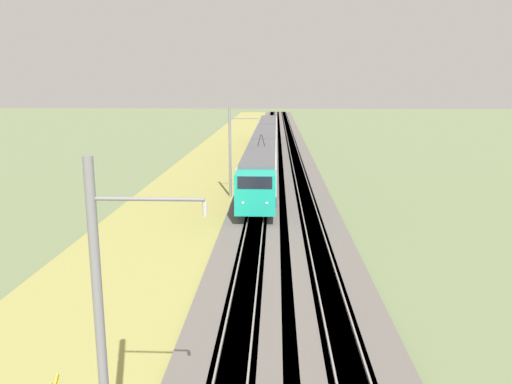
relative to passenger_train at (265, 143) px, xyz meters
The scene contains 8 objects.
ballast_main 7.21m from the passenger_train, behind, with size 240.00×4.40×0.30m.
ballast_adjacent 8.17m from the passenger_train, 150.70° to the right, with size 240.00×4.40×0.30m.
track_main 7.20m from the passenger_train, behind, with size 240.00×1.57×0.45m.
track_adjacent 8.17m from the passenger_train, 150.70° to the right, with size 240.00×1.57×0.45m.
grass_verge 9.49m from the passenger_train, 138.11° to the left, with size 240.00×9.38×0.12m.
passenger_train is the anchor object (origin of this frame).
catenary_mast_near 52.69m from the passenger_train, behind, with size 0.22×2.56×8.07m.
catenary_mast_mid 21.27m from the passenger_train, behind, with size 0.22×2.56×7.67m.
Camera 1 is at (-5.76, -1.37, 9.50)m, focal length 35.00 mm.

